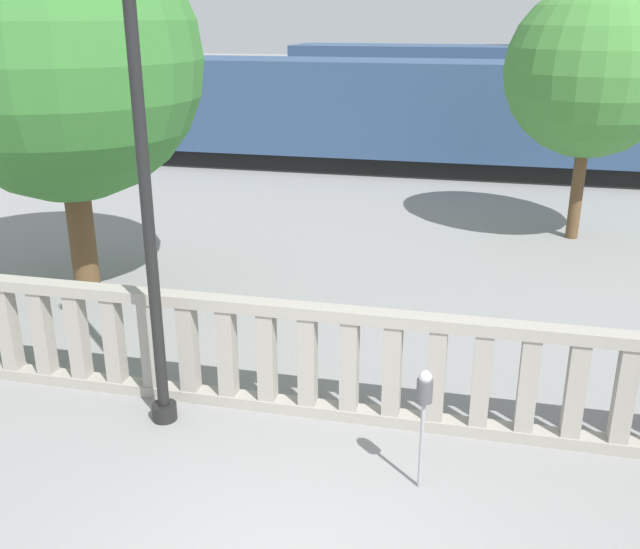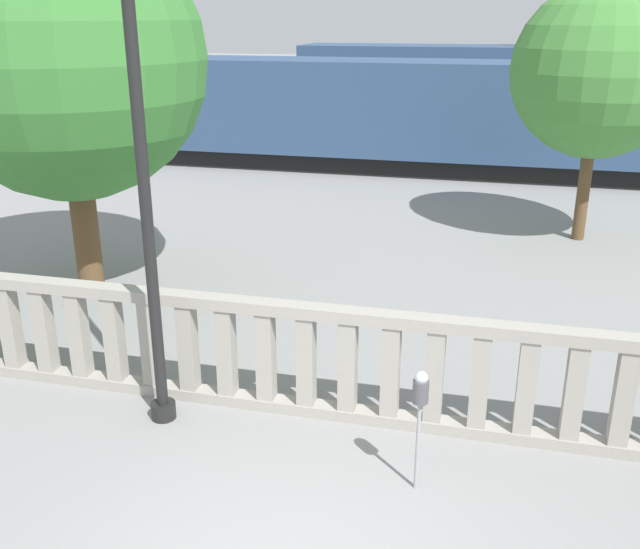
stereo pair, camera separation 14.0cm
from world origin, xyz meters
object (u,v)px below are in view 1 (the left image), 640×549
lamppost (142,153)px  parking_meter (424,396)px  tree_right (592,71)px  train_near (351,112)px  tree_left (61,60)px  train_far (542,87)px

lamppost → parking_meter: lamppost is taller
parking_meter → lamppost: bearing=168.9°
parking_meter → tree_right: size_ratio=0.25×
lamppost → train_near: size_ratio=0.27×
train_near → tree_left: bearing=-102.8°
lamppost → train_near: (-0.61, 14.83, -1.45)m
train_near → tree_left: 11.63m
train_near → train_far: (6.04, 9.11, 0.04)m
tree_left → tree_right: size_ratio=1.18×
train_far → tree_right: size_ratio=3.84×
parking_meter → tree_left: (-6.20, 4.28, 2.79)m
parking_meter → train_near: 15.87m
parking_meter → tree_left: tree_left is taller
lamppost → tree_left: bearing=130.5°
parking_meter → tree_left: 8.04m
lamppost → train_far: (5.44, 23.93, -1.41)m
train_near → tree_left: tree_left is taller
train_near → train_far: bearing=56.4°
parking_meter → train_near: (-3.67, 15.43, 0.67)m
train_far → tree_left: tree_left is taller
train_near → tree_left: size_ratio=3.45×
parking_meter → train_near: train_near is taller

